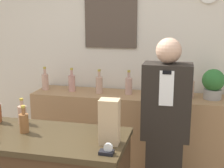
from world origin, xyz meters
The scene contains 14 objects.
back_wall centered at (0.00, 2.00, 1.35)m, with size 5.20×0.09×2.70m.
back_shelf centered at (0.14, 1.71, 0.49)m, with size 2.20×0.46×0.97m.
shopkeeper centered at (0.52, 1.12, 0.81)m, with size 0.41×0.26×1.63m.
potted_plant centered at (0.95, 1.73, 1.14)m, with size 0.22×0.22×0.31m.
paper_bag centered at (0.19, 0.40, 1.13)m, with size 0.13×0.10×0.30m.
tape_dispenser centered at (0.22, 0.24, 1.00)m, with size 0.09×0.06×0.07m.
counter_bottle_4 centered at (-0.57, 0.63, 1.05)m, with size 0.07×0.07×0.20m.
counter_bottle_5 centered at (-0.45, 0.45, 1.05)m, with size 0.07×0.07×0.20m.
shelf_bottle_0 centered at (-0.88, 1.71, 1.07)m, with size 0.08×0.08×0.26m.
shelf_bottle_1 centered at (-0.56, 1.71, 1.07)m, with size 0.08×0.08×0.26m.
shelf_bottle_2 centered at (-0.24, 1.70, 1.07)m, with size 0.08×0.08×0.26m.
shelf_bottle_3 centered at (0.09, 1.72, 1.07)m, with size 0.08×0.08×0.26m.
shelf_bottle_4 centered at (0.41, 1.72, 1.07)m, with size 0.08×0.08×0.26m.
shelf_bottle_5 centered at (0.73, 1.72, 1.07)m, with size 0.08×0.08×0.26m.
Camera 1 is at (0.65, -1.48, 1.82)m, focal length 50.00 mm.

